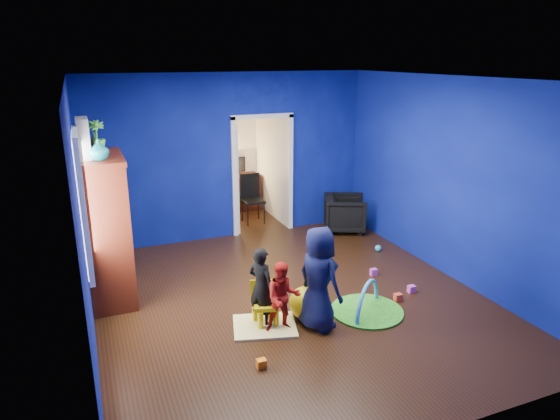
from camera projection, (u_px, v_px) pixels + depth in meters
name	position (u px, v px, depth m)	size (l,w,h in m)	color
floor	(292.00, 300.00, 6.73)	(5.00, 5.50, 0.01)	black
ceiling	(293.00, 79.00, 5.87)	(5.00, 5.50, 0.01)	white
wall_back	(230.00, 157.00, 8.73)	(5.00, 0.02, 2.90)	navy
wall_front	(433.00, 287.00, 3.87)	(5.00, 0.02, 2.90)	navy
wall_left	(81.00, 221.00, 5.40)	(0.02, 5.50, 2.90)	navy
wall_right	(451.00, 179.00, 7.20)	(0.02, 5.50, 2.90)	navy
alcove	(247.00, 157.00, 9.78)	(1.00, 1.75, 2.50)	silver
armchair	(345.00, 213.00, 9.31)	(0.72, 0.74, 0.68)	black
child_black	(261.00, 287.00, 6.01)	(0.36, 0.24, 1.00)	black
child_navy	(319.00, 279.00, 5.89)	(0.63, 0.41, 1.28)	#0F143A
toddler_red	(283.00, 297.00, 5.87)	(0.43, 0.33, 0.88)	red
vase	(98.00, 150.00, 5.95)	(0.24, 0.24, 0.25)	#0D586A
potted_plant	(96.00, 137.00, 6.38)	(0.23, 0.23, 0.41)	green
tv_armoire	(106.00, 229.00, 6.54)	(0.58, 1.14, 1.96)	#3E120A
crt_tv	(109.00, 226.00, 6.54)	(0.46, 0.70, 0.54)	silver
yellow_blanket	(265.00, 326.00, 6.06)	(0.75, 0.60, 0.03)	#F2E07A
hopper_ball	(306.00, 303.00, 6.23)	(0.41, 0.41, 0.41)	yellow
kid_chair	(265.00, 306.00, 6.05)	(0.28, 0.28, 0.50)	yellow
play_mat	(367.00, 311.00, 6.43)	(0.93, 0.93, 0.02)	green
toy_arch	(367.00, 310.00, 6.42)	(0.83, 0.83, 0.05)	#3F8CD8
window_left	(81.00, 203.00, 5.69)	(0.03, 0.95, 1.55)	white
curtain	(92.00, 213.00, 6.30)	(0.14, 0.42, 2.40)	slate
doorway	(262.00, 177.00, 9.07)	(1.16, 0.10, 2.10)	white
study_desk	(238.00, 192.00, 10.60)	(0.88, 0.44, 0.75)	#3D140A
desk_monitor	(236.00, 165.00, 10.54)	(0.40, 0.05, 0.32)	black
desk_lamp	(224.00, 167.00, 10.39)	(0.14, 0.14, 0.14)	#FFD88C
folding_chair	(253.00, 200.00, 9.73)	(0.40, 0.40, 0.92)	black
book_shelf	(235.00, 113.00, 10.21)	(0.88, 0.24, 0.04)	white
toy_0	(398.00, 297.00, 6.71)	(0.10, 0.08, 0.10)	#FC4A2A
toy_1	(378.00, 248.00, 8.41)	(0.11, 0.11, 0.11)	#28B2E7
toy_2	(261.00, 364.00, 5.26)	(0.10, 0.08, 0.10)	orange
toy_3	(327.00, 273.00, 7.43)	(0.11, 0.11, 0.11)	green
toy_4	(374.00, 272.00, 7.48)	(0.10, 0.08, 0.10)	#BB46B8
toy_5	(412.00, 289.00, 6.94)	(0.10, 0.08, 0.10)	#D34FB8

